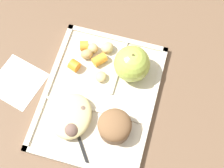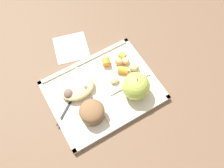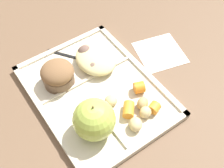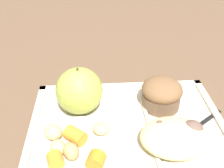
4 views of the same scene
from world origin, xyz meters
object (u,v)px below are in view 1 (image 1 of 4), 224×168
Objects in this scene: green_apple at (132,64)px; plastic_fork at (78,136)px; bran_muffin at (115,126)px; lunch_tray at (99,97)px.

green_apple reaches higher than plastic_fork.
green_apple is 0.21m from plastic_fork.
bran_muffin is at bearing 115.34° from plastic_fork.
bran_muffin is (0.07, 0.06, 0.03)m from lunch_tray.
lunch_tray is 3.78× the size of green_apple.
bran_muffin is at bearing 39.36° from lunch_tray.
green_apple is 0.71× the size of plastic_fork.
green_apple is at bearing 180.00° from bran_muffin.
plastic_fork is at bearing -64.66° from bran_muffin.
bran_muffin is at bearing -0.00° from green_apple.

